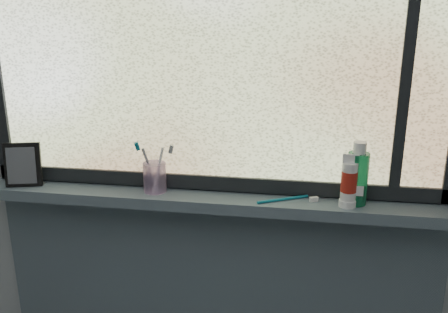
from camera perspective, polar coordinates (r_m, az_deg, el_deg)
wall_back at (r=1.71m, az=-1.00°, el=3.67°), size 3.00×0.01×2.50m
windowsill at (r=1.71m, az=-1.40°, el=-5.07°), size 1.62×0.14×0.04m
window_pane at (r=1.64m, az=-1.20°, el=13.02°), size 1.50×0.01×1.00m
frame_bottom at (r=1.74m, az=-1.13°, el=-2.94°), size 1.60×0.03×0.05m
frame_mullion at (r=1.64m, az=20.42°, el=11.94°), size 0.03×0.03×1.00m
vanity_mirror at (r=1.91m, az=-22.01°, el=-0.87°), size 0.14×0.09×0.16m
toothpaste_tube at (r=1.94m, az=-21.76°, el=-2.50°), size 0.17×0.08×0.03m
toothbrush_cup at (r=1.74m, az=-7.92°, el=-2.36°), size 0.10×0.10×0.10m
toothbrush_lying at (r=1.67m, az=6.74°, el=-4.79°), size 0.21×0.12×0.02m
mouthwash_bottle at (r=1.66m, az=15.02°, el=-1.87°), size 0.08×0.08×0.17m
cream_tube at (r=1.64m, az=14.12°, el=-2.50°), size 0.06×0.06×0.13m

